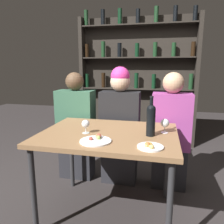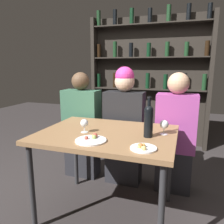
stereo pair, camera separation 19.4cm
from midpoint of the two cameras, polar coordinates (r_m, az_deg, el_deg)
The scene contains 11 objects.
ground_plane at distance 2.21m, azimuth 1.58°, elevation -24.92°, with size 10.00×10.00×0.00m, color #332D2D.
dining_table at distance 1.88m, azimuth 1.71°, elevation -7.45°, with size 1.14×0.86×0.77m.
wine_rack_wall at distance 3.78m, azimuth 10.96°, elevation 9.35°, with size 1.97×0.21×2.24m.
wine_bottle at distance 1.74m, azimuth 12.71°, elevation -1.95°, with size 0.07×0.07×0.32m.
wine_glass_0 at distance 1.83m, azimuth -4.28°, elevation -3.07°, with size 0.07×0.07×0.11m.
wine_glass_1 at distance 1.85m, azimuth 16.43°, elevation -3.26°, with size 0.07×0.07×0.12m.
food_plate_0 at distance 1.51m, azimuth 11.79°, elevation -9.19°, with size 0.18×0.18×0.04m.
food_plate_1 at distance 1.65m, azimuth -2.05°, elevation -7.24°, with size 0.23×0.23×0.05m.
seated_person_left at distance 2.64m, azimuth -5.79°, elevation -4.31°, with size 0.43×0.22×1.26m.
seated_person_center at distance 2.46m, azimuth 5.44°, elevation -4.24°, with size 0.44×0.22×1.32m.
seated_person_right at distance 2.41m, azimuth 18.41°, elevation -6.18°, with size 0.41×0.22×1.27m.
Camera 2 is at (0.61, -1.67, 1.32)m, focal length 35.00 mm.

